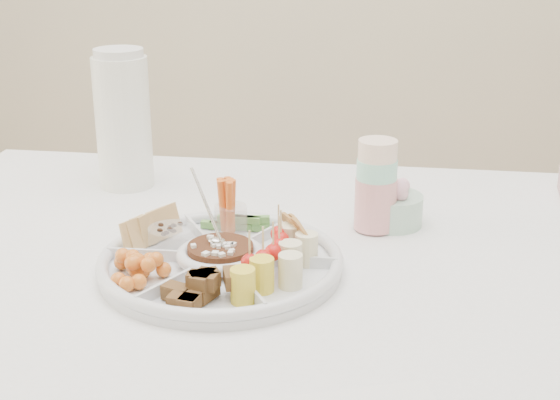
# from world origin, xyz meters

# --- Properties ---
(party_tray) EXTENTS (0.39, 0.39, 0.04)m
(party_tray) POSITION_xyz_m (-0.10, -0.08, 0.78)
(party_tray) COLOR silver
(party_tray) RESTS_ON dining_table
(bean_dip) EXTENTS (0.11, 0.11, 0.04)m
(bean_dip) POSITION_xyz_m (-0.10, -0.08, 0.79)
(bean_dip) COLOR black
(bean_dip) RESTS_ON party_tray
(tortillas) EXTENTS (0.10, 0.10, 0.06)m
(tortillas) POSITION_xyz_m (0.01, -0.01, 0.80)
(tortillas) COLOR brown
(tortillas) RESTS_ON party_tray
(carrot_cucumber) EXTENTS (0.11, 0.11, 0.10)m
(carrot_cucumber) POSITION_xyz_m (-0.11, 0.05, 0.82)
(carrot_cucumber) COLOR orange
(carrot_cucumber) RESTS_ON party_tray
(pita_raisins) EXTENTS (0.11, 0.11, 0.06)m
(pita_raisins) POSITION_xyz_m (-0.22, -0.02, 0.80)
(pita_raisins) COLOR tan
(pita_raisins) RESTS_ON party_tray
(cherries) EXTENTS (0.11, 0.11, 0.04)m
(cherries) POSITION_xyz_m (-0.21, -0.15, 0.79)
(cherries) COLOR #CF5F24
(cherries) RESTS_ON party_tray
(granola_chunks) EXTENTS (0.12, 0.12, 0.05)m
(granola_chunks) POSITION_xyz_m (-0.10, -0.21, 0.79)
(granola_chunks) COLOR #49351E
(granola_chunks) RESTS_ON party_tray
(banana_tomato) EXTENTS (0.12, 0.12, 0.10)m
(banana_tomato) POSITION_xyz_m (0.01, -0.14, 0.82)
(banana_tomato) COLOR #FAF693
(banana_tomato) RESTS_ON party_tray
(cup_stack) EXTENTS (0.09, 0.09, 0.20)m
(cup_stack) POSITION_xyz_m (0.13, 0.13, 0.86)
(cup_stack) COLOR silver
(cup_stack) RESTS_ON dining_table
(thermos) EXTENTS (0.12, 0.12, 0.29)m
(thermos) POSITION_xyz_m (-0.39, 0.30, 0.90)
(thermos) COLOR white
(thermos) RESTS_ON dining_table
(flower_bowl) EXTENTS (0.14, 0.14, 0.08)m
(flower_bowl) POSITION_xyz_m (0.16, 0.16, 0.80)
(flower_bowl) COLOR #93C4AC
(flower_bowl) RESTS_ON dining_table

